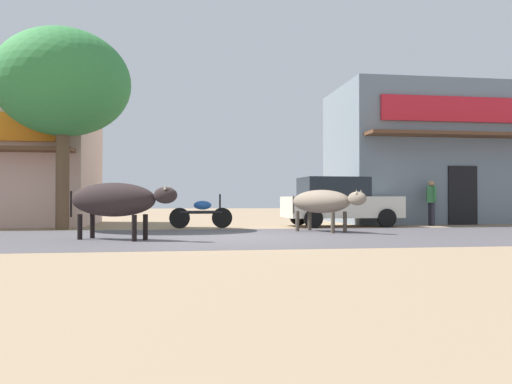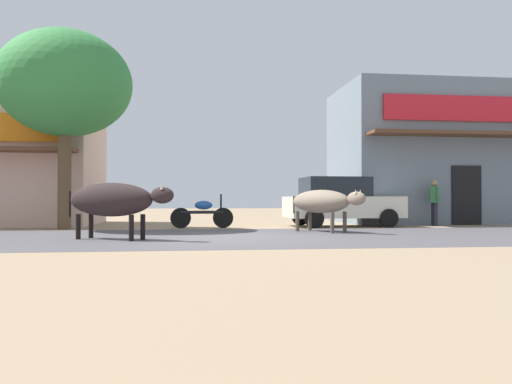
{
  "view_description": "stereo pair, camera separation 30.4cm",
  "coord_description": "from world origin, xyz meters",
  "px_view_note": "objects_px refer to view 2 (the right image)",
  "views": [
    {
      "loc": [
        -1.22,
        -12.29,
        0.9
      ],
      "look_at": [
        0.93,
        2.3,
        1.12
      ],
      "focal_mm": 36.05,
      "sensor_mm": 36.0,
      "label": 1
    },
    {
      "loc": [
        -0.92,
        -12.33,
        0.9
      ],
      "look_at": [
        0.93,
        2.3,
        1.12
      ],
      "focal_mm": 36.05,
      "sensor_mm": 36.0,
      "label": 2
    }
  ],
  "objects_px": {
    "roadside_tree": "(65,84)",
    "parked_motorcycle": "(203,213)",
    "pedestrian_by_shop": "(434,199)",
    "cow_near_brown": "(113,200)",
    "parked_hatchback_car": "(340,201)",
    "cow_far_dark": "(322,202)"
  },
  "relations": [
    {
      "from": "roadside_tree",
      "to": "pedestrian_by_shop",
      "type": "xyz_separation_m",
      "value": [
        12.09,
        0.52,
        -3.49
      ]
    },
    {
      "from": "cow_far_dark",
      "to": "cow_near_brown",
      "type": "bearing_deg",
      "value": -158.83
    },
    {
      "from": "parked_hatchback_car",
      "to": "pedestrian_by_shop",
      "type": "height_order",
      "value": "parked_hatchback_car"
    },
    {
      "from": "roadside_tree",
      "to": "parked_hatchback_car",
      "type": "bearing_deg",
      "value": 3.59
    },
    {
      "from": "parked_hatchback_car",
      "to": "cow_far_dark",
      "type": "bearing_deg",
      "value": -115.57
    },
    {
      "from": "parked_motorcycle",
      "to": "parked_hatchback_car",
      "type": "bearing_deg",
      "value": 5.94
    },
    {
      "from": "roadside_tree",
      "to": "cow_far_dark",
      "type": "relative_size",
      "value": 2.58
    },
    {
      "from": "parked_hatchback_car",
      "to": "cow_near_brown",
      "type": "relative_size",
      "value": 1.47
    },
    {
      "from": "parked_motorcycle",
      "to": "cow_far_dark",
      "type": "xyz_separation_m",
      "value": [
        3.25,
        -2.34,
        0.36
      ]
    },
    {
      "from": "cow_near_brown",
      "to": "parked_hatchback_car",
      "type": "bearing_deg",
      "value": 36.1
    },
    {
      "from": "parked_motorcycle",
      "to": "cow_near_brown",
      "type": "distance_m",
      "value": 4.9
    },
    {
      "from": "parked_hatchback_car",
      "to": "pedestrian_by_shop",
      "type": "xyz_separation_m",
      "value": [
        3.32,
        -0.03,
        0.07
      ]
    },
    {
      "from": "parked_hatchback_car",
      "to": "roadside_tree",
      "type": "bearing_deg",
      "value": -176.41
    },
    {
      "from": "roadside_tree",
      "to": "parked_motorcycle",
      "type": "height_order",
      "value": "roadside_tree"
    },
    {
      "from": "pedestrian_by_shop",
      "to": "roadside_tree",
      "type": "bearing_deg",
      "value": -177.55
    },
    {
      "from": "cow_near_brown",
      "to": "cow_far_dark",
      "type": "xyz_separation_m",
      "value": [
        5.36,
        2.07,
        -0.05
      ]
    },
    {
      "from": "roadside_tree",
      "to": "parked_hatchback_car",
      "type": "height_order",
      "value": "roadside_tree"
    },
    {
      "from": "parked_hatchback_car",
      "to": "cow_far_dark",
      "type": "relative_size",
      "value": 1.64
    },
    {
      "from": "roadside_tree",
      "to": "cow_near_brown",
      "type": "xyz_separation_m",
      "value": [
        2.07,
        -4.34,
        -3.51
      ]
    },
    {
      "from": "cow_near_brown",
      "to": "cow_far_dark",
      "type": "bearing_deg",
      "value": 21.17
    },
    {
      "from": "roadside_tree",
      "to": "cow_far_dark",
      "type": "distance_m",
      "value": 8.54
    },
    {
      "from": "roadside_tree",
      "to": "cow_far_dark",
      "type": "xyz_separation_m",
      "value": [
        7.42,
        -2.26,
        -3.56
      ]
    }
  ]
}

